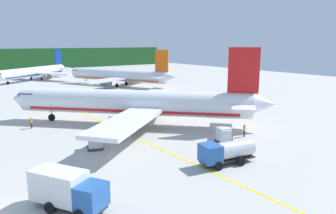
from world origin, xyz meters
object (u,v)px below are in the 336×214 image
object	(u,v)px
cargo_container_mid	(95,142)
airliner_mid_apron	(119,76)
crew_marshaller	(31,122)
service_truck_baggage	(226,151)
cargo_container_near	(224,135)
airliner_foreground	(136,103)
crew_loader_left	(244,129)
airliner_far_taxiway	(34,72)
service_truck_fuel	(67,189)

from	to	relation	value
cargo_container_mid	airliner_mid_apron	bearing A→B (deg)	59.09
cargo_container_mid	crew_marshaller	distance (m)	14.89
cargo_container_mid	service_truck_baggage	bearing A→B (deg)	-54.41
cargo_container_near	crew_marshaller	size ratio (longest dim) A/B	1.23
airliner_foreground	cargo_container_near	world-z (taller)	airliner_foreground
airliner_mid_apron	crew_loader_left	distance (m)	57.22
airliner_far_taxiway	crew_marshaller	world-z (taller)	airliner_far_taxiway
crew_marshaller	cargo_container_mid	bearing A→B (deg)	-75.71
airliner_far_taxiway	crew_marshaller	distance (m)	66.62
airliner_mid_apron	crew_loader_left	bearing A→B (deg)	-100.97
service_truck_fuel	cargo_container_near	world-z (taller)	service_truck_fuel
cargo_container_near	airliner_foreground	bearing A→B (deg)	105.97
airliner_mid_apron	crew_marshaller	distance (m)	47.72
crew_marshaller	airliner_foreground	bearing A→B (deg)	-28.21
service_truck_fuel	airliner_foreground	bearing A→B (deg)	47.40
airliner_foreground	crew_loader_left	bearing A→B (deg)	-59.69
airliner_foreground	cargo_container_near	distance (m)	15.31
service_truck_fuel	service_truck_baggage	xyz separation A→B (m)	(16.47, -0.86, -0.23)
service_truck_baggage	crew_marshaller	distance (m)	29.97
cargo_container_mid	crew_marshaller	bearing A→B (deg)	104.29
airliner_foreground	airliner_far_taxiway	size ratio (longest dim) A/B	1.10
cargo_container_near	crew_loader_left	xyz separation A→B (m)	(4.22, 0.20, 0.05)
service_truck_fuel	airliner_far_taxiway	bearing A→B (deg)	77.28
airliner_mid_apron	airliner_foreground	bearing A→B (deg)	-114.74
airliner_far_taxiway	cargo_container_mid	bearing A→B (deg)	-99.42
airliner_mid_apron	cargo_container_mid	world-z (taller)	airliner_mid_apron
service_truck_baggage	crew_marshaller	bearing A→B (deg)	115.19
airliner_far_taxiway	service_truck_baggage	size ratio (longest dim) A/B	4.66
airliner_far_taxiway	airliner_foreground	bearing A→B (deg)	-92.46
airliner_far_taxiway	service_truck_fuel	size ratio (longest dim) A/B	4.68
airliner_far_taxiway	cargo_container_near	bearing A→B (deg)	-89.28
airliner_mid_apron	service_truck_baggage	world-z (taller)	airliner_mid_apron
airliner_far_taxiway	service_truck_fuel	xyz separation A→B (m)	(-20.47, -90.70, -1.18)
airliner_foreground	service_truck_fuel	world-z (taller)	airliner_foreground
airliner_mid_apron	cargo_container_near	bearing A→B (deg)	-105.01
crew_marshaller	cargo_container_near	bearing A→B (deg)	-50.81
airliner_far_taxiway	crew_marshaller	xyz separation A→B (m)	(-16.76, -64.45, -1.80)
cargo_container_near	crew_marshaller	bearing A→B (deg)	129.19
cargo_container_mid	crew_marshaller	xyz separation A→B (m)	(-3.68, 14.43, 0.13)
crew_loader_left	service_truck_baggage	bearing A→B (deg)	-149.70
airliner_mid_apron	service_truck_baggage	size ratio (longest dim) A/B	5.50
cargo_container_mid	crew_marshaller	size ratio (longest dim) A/B	1.32
airliner_foreground	service_truck_baggage	bearing A→B (deg)	-92.68
airliner_foreground	crew_marshaller	size ratio (longest dim) A/B	19.24
airliner_foreground	cargo_container_mid	bearing A→B (deg)	-144.68
service_truck_fuel	cargo_container_mid	bearing A→B (deg)	57.99
airliner_far_taxiway	cargo_container_mid	distance (m)	79.98
airliner_mid_apron	crew_marshaller	xyz separation A→B (m)	(-32.95, -34.47, -2.04)
airliner_mid_apron	service_truck_fuel	world-z (taller)	airliner_mid_apron
cargo_container_near	crew_loader_left	world-z (taller)	cargo_container_near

